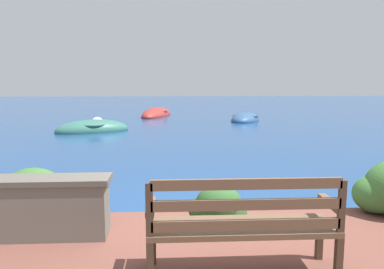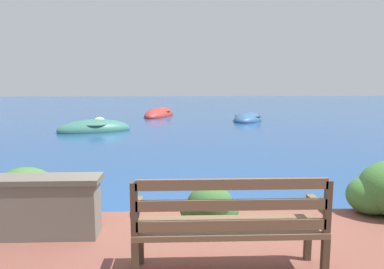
% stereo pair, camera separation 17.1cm
% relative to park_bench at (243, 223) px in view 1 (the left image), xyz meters
% --- Properties ---
extents(ground_plane, '(80.00, 80.00, 0.00)m').
position_rel_park_bench_xyz_m(ground_plane, '(-0.06, 1.67, -0.71)').
color(ground_plane, navy).
extents(park_bench, '(1.68, 0.48, 0.93)m').
position_rel_park_bench_xyz_m(park_bench, '(0.00, 0.00, 0.00)').
color(park_bench, '#433123').
rests_on(park_bench, patio_terrace).
extents(stone_wall, '(1.74, 0.39, 0.68)m').
position_rel_park_bench_xyz_m(stone_wall, '(-2.16, 0.92, -0.14)').
color(stone_wall, '#666056').
rests_on(stone_wall, patio_terrace).
extents(hedge_clump_far_left, '(1.00, 0.72, 0.68)m').
position_rel_park_bench_xyz_m(hedge_clump_far_left, '(-2.30, 1.36, -0.19)').
color(hedge_clump_far_left, '#38662D').
rests_on(hedge_clump_far_left, patio_terrace).
extents(hedge_clump_left, '(0.70, 0.51, 0.48)m').
position_rel_park_bench_xyz_m(hedge_clump_left, '(-0.07, 1.21, -0.28)').
color(hedge_clump_left, '#2D5628').
rests_on(hedge_clump_left, patio_terrace).
extents(rowboat_nearest, '(2.97, 2.10, 0.81)m').
position_rel_park_bench_xyz_m(rowboat_nearest, '(-3.59, 11.07, -0.64)').
color(rowboat_nearest, '#336B5B').
rests_on(rowboat_nearest, ground_plane).
extents(rowboat_mid, '(2.11, 2.62, 0.71)m').
position_rel_park_bench_xyz_m(rowboat_mid, '(2.90, 14.44, -0.64)').
color(rowboat_mid, '#2D517A').
rests_on(rowboat_mid, ground_plane).
extents(rowboat_far, '(2.06, 3.51, 0.80)m').
position_rel_park_bench_xyz_m(rowboat_far, '(-1.43, 17.09, -0.64)').
color(rowboat_far, '#9E2D28').
rests_on(rowboat_far, ground_plane).
extents(mooring_buoy, '(0.58, 0.58, 0.53)m').
position_rel_park_bench_xyz_m(mooring_buoy, '(-3.80, 13.11, -0.61)').
color(mooring_buoy, white).
rests_on(mooring_buoy, ground_plane).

